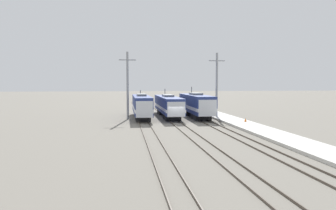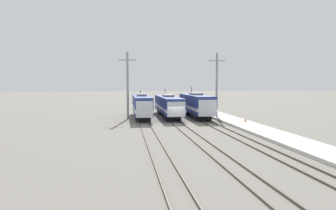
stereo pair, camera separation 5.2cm
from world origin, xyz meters
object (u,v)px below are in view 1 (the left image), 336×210
locomotive_far_right (196,105)px  catenary_tower_left (128,85)px  locomotive_center (168,105)px  catenary_tower_right (217,85)px  traffic_cone (245,120)px  locomotive_far_left (142,106)px

locomotive_far_right → catenary_tower_left: size_ratio=1.52×
catenary_tower_left → locomotive_center: bearing=22.4°
locomotive_center → catenary_tower_left: (-7.18, -2.95, 3.71)m
locomotive_center → catenary_tower_left: size_ratio=1.75×
catenary_tower_right → locomotive_center: bearing=159.7°
locomotive_far_right → traffic_cone: size_ratio=34.07×
locomotive_far_left → traffic_cone: bearing=-32.5°
catenary_tower_left → traffic_cone: 19.81m
locomotive_far_left → catenary_tower_left: catenary_tower_left is taller
traffic_cone → locomotive_far_left: bearing=147.5°
locomotive_far_right → traffic_cone: locomotive_far_right is taller
traffic_cone → catenary_tower_right: bearing=103.6°
locomotive_far_left → locomotive_center: locomotive_center is taller
locomotive_far_left → traffic_cone: locomotive_far_left is taller
catenary_tower_left → catenary_tower_right: bearing=0.0°
locomotive_far_right → catenary_tower_left: bearing=-172.0°
catenary_tower_right → traffic_cone: bearing=-76.4°
locomotive_far_right → catenary_tower_left: 12.62m
locomotive_far_left → locomotive_far_right: locomotive_far_right is taller
locomotive_far_right → catenary_tower_right: catenary_tower_right is taller
locomotive_far_left → catenary_tower_right: bearing=-4.7°
catenary_tower_left → catenary_tower_right: same height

